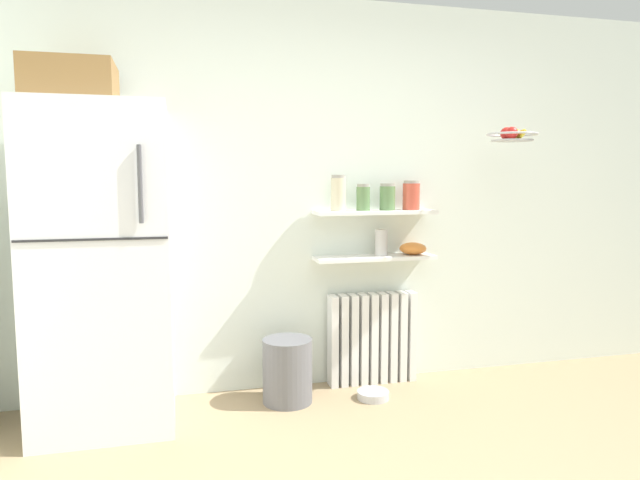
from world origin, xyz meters
name	(u,v)px	position (x,y,z in m)	size (l,w,h in m)	color
back_wall	(328,196)	(0.00, 2.05, 1.30)	(7.04, 0.10, 2.60)	silver
refrigerator	(100,259)	(-1.44, 1.67, 0.97)	(0.76, 0.69, 2.05)	silver
radiator	(372,338)	(0.29, 1.92, 0.32)	(0.62, 0.12, 0.63)	white
wall_shelf_lower	(375,258)	(0.29, 1.89, 0.89)	(0.83, 0.22, 0.03)	white
wall_shelf_upper	(375,212)	(0.29, 1.89, 1.20)	(0.83, 0.22, 0.03)	white
storage_jar_0	(338,193)	(0.03, 1.89, 1.32)	(0.10, 0.10, 0.24)	beige
storage_jar_1	(363,197)	(0.20, 1.89, 1.30)	(0.09, 0.09, 0.18)	#5B7F4C
storage_jar_2	(387,197)	(0.37, 1.89, 1.30)	(0.10, 0.10, 0.18)	#5B7F4C
storage_jar_3	(411,195)	(0.54, 1.89, 1.31)	(0.12, 0.12, 0.20)	#C64C38
vase	(381,243)	(0.33, 1.89, 0.99)	(0.09, 0.09, 0.18)	#B2ADA8
shelf_bowl	(413,248)	(0.56, 1.89, 0.94)	(0.18, 0.18, 0.08)	orange
trash_bin	(287,371)	(-0.36, 1.72, 0.21)	(0.32, 0.32, 0.41)	slate
pet_food_bowl	(373,395)	(0.19, 1.63, 0.03)	(0.21, 0.21, 0.05)	#B7B7BC
hanging_fruit_basket	(512,135)	(1.13, 1.61, 1.70)	(0.33, 0.33, 0.10)	#B2B2B7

